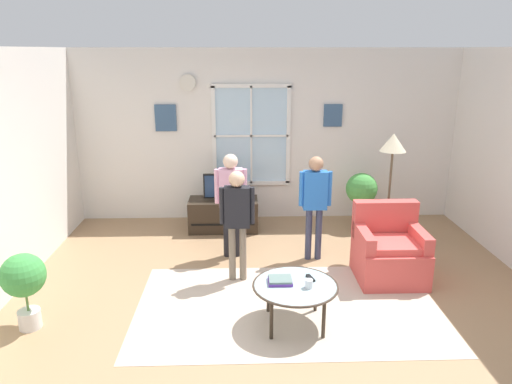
{
  "coord_description": "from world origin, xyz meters",
  "views": [
    {
      "loc": [
        -0.41,
        -4.38,
        2.59
      ],
      "look_at": [
        -0.25,
        0.4,
        1.16
      ],
      "focal_mm": 33.38,
      "sensor_mm": 36.0,
      "label": 1
    }
  ],
  "objects_px": {
    "book_stack": "(280,280)",
    "floor_lamp": "(392,155)",
    "person_blue_shirt": "(315,196)",
    "person_pink_shirt": "(231,194)",
    "tv_stand": "(223,215)",
    "cup": "(309,284)",
    "remote_near_books": "(310,278)",
    "television": "(223,186)",
    "armchair": "(389,252)",
    "potted_plant_corner": "(24,280)",
    "coffee_table": "(295,287)",
    "person_black_shirt": "(237,213)",
    "potted_plant_by_window": "(361,191)"
  },
  "relations": [
    {
      "from": "book_stack",
      "to": "floor_lamp",
      "type": "height_order",
      "value": "floor_lamp"
    },
    {
      "from": "person_blue_shirt",
      "to": "floor_lamp",
      "type": "height_order",
      "value": "floor_lamp"
    },
    {
      "from": "person_pink_shirt",
      "to": "book_stack",
      "type": "bearing_deg",
      "value": -72.6
    },
    {
      "from": "tv_stand",
      "to": "person_pink_shirt",
      "type": "xyz_separation_m",
      "value": [
        0.14,
        -0.97,
        0.62
      ]
    },
    {
      "from": "cup",
      "to": "remote_near_books",
      "type": "height_order",
      "value": "cup"
    },
    {
      "from": "remote_near_books",
      "to": "person_blue_shirt",
      "type": "distance_m",
      "value": 1.48
    },
    {
      "from": "television",
      "to": "book_stack",
      "type": "height_order",
      "value": "television"
    },
    {
      "from": "armchair",
      "to": "remote_near_books",
      "type": "distance_m",
      "value": 1.36
    },
    {
      "from": "person_pink_shirt",
      "to": "potted_plant_corner",
      "type": "relative_size",
      "value": 1.77
    },
    {
      "from": "armchair",
      "to": "person_pink_shirt",
      "type": "distance_m",
      "value": 2.04
    },
    {
      "from": "television",
      "to": "remote_near_books",
      "type": "bearing_deg",
      "value": -69.29
    },
    {
      "from": "armchair",
      "to": "coffee_table",
      "type": "distance_m",
      "value": 1.55
    },
    {
      "from": "television",
      "to": "book_stack",
      "type": "distance_m",
      "value": 2.64
    },
    {
      "from": "book_stack",
      "to": "cup",
      "type": "distance_m",
      "value": 0.29
    },
    {
      "from": "television",
      "to": "tv_stand",
      "type": "bearing_deg",
      "value": 90.0
    },
    {
      "from": "cup",
      "to": "person_blue_shirt",
      "type": "bearing_deg",
      "value": 79.77
    },
    {
      "from": "television",
      "to": "coffee_table",
      "type": "bearing_deg",
      "value": -73.36
    },
    {
      "from": "television",
      "to": "coffee_table",
      "type": "xyz_separation_m",
      "value": [
        0.78,
        -2.6,
        -0.27
      ]
    },
    {
      "from": "television",
      "to": "person_pink_shirt",
      "type": "height_order",
      "value": "person_pink_shirt"
    },
    {
      "from": "person_black_shirt",
      "to": "floor_lamp",
      "type": "relative_size",
      "value": 0.81
    },
    {
      "from": "tv_stand",
      "to": "cup",
      "type": "distance_m",
      "value": 2.83
    },
    {
      "from": "book_stack",
      "to": "cup",
      "type": "height_order",
      "value": "cup"
    },
    {
      "from": "armchair",
      "to": "remote_near_books",
      "type": "bearing_deg",
      "value": -140.89
    },
    {
      "from": "armchair",
      "to": "floor_lamp",
      "type": "bearing_deg",
      "value": 76.62
    },
    {
      "from": "potted_plant_corner",
      "to": "floor_lamp",
      "type": "bearing_deg",
      "value": 21.81
    },
    {
      "from": "armchair",
      "to": "coffee_table",
      "type": "bearing_deg",
      "value": -141.35
    },
    {
      "from": "television",
      "to": "armchair",
      "type": "height_order",
      "value": "armchair"
    },
    {
      "from": "potted_plant_by_window",
      "to": "potted_plant_corner",
      "type": "bearing_deg",
      "value": -145.75
    },
    {
      "from": "remote_near_books",
      "to": "person_blue_shirt",
      "type": "height_order",
      "value": "person_blue_shirt"
    },
    {
      "from": "person_black_shirt",
      "to": "potted_plant_corner",
      "type": "bearing_deg",
      "value": -154.84
    },
    {
      "from": "tv_stand",
      "to": "coffee_table",
      "type": "relative_size",
      "value": 1.22
    },
    {
      "from": "television",
      "to": "floor_lamp",
      "type": "relative_size",
      "value": 0.35
    },
    {
      "from": "tv_stand",
      "to": "book_stack",
      "type": "relative_size",
      "value": 4.4
    },
    {
      "from": "armchair",
      "to": "floor_lamp",
      "type": "distance_m",
      "value": 1.21
    },
    {
      "from": "remote_near_books",
      "to": "potted_plant_by_window",
      "type": "bearing_deg",
      "value": 66.08
    },
    {
      "from": "armchair",
      "to": "floor_lamp",
      "type": "relative_size",
      "value": 0.54
    },
    {
      "from": "television",
      "to": "person_pink_shirt",
      "type": "distance_m",
      "value": 0.99
    },
    {
      "from": "cup",
      "to": "remote_near_books",
      "type": "bearing_deg",
      "value": 76.73
    },
    {
      "from": "coffee_table",
      "to": "person_black_shirt",
      "type": "distance_m",
      "value": 1.2
    },
    {
      "from": "armchair",
      "to": "potted_plant_by_window",
      "type": "bearing_deg",
      "value": 87.42
    },
    {
      "from": "potted_plant_corner",
      "to": "book_stack",
      "type": "bearing_deg",
      "value": 0.57
    },
    {
      "from": "cup",
      "to": "floor_lamp",
      "type": "relative_size",
      "value": 0.05
    },
    {
      "from": "potted_plant_corner",
      "to": "television",
      "type": "bearing_deg",
      "value": 55.2
    },
    {
      "from": "person_blue_shirt",
      "to": "person_pink_shirt",
      "type": "height_order",
      "value": "person_pink_shirt"
    },
    {
      "from": "floor_lamp",
      "to": "person_blue_shirt",
      "type": "bearing_deg",
      "value": -175.41
    },
    {
      "from": "tv_stand",
      "to": "potted_plant_corner",
      "type": "height_order",
      "value": "potted_plant_corner"
    },
    {
      "from": "person_blue_shirt",
      "to": "remote_near_books",
      "type": "bearing_deg",
      "value": -99.85
    },
    {
      "from": "potted_plant_by_window",
      "to": "television",
      "type": "bearing_deg",
      "value": -178.65
    },
    {
      "from": "person_blue_shirt",
      "to": "person_black_shirt",
      "type": "height_order",
      "value": "person_blue_shirt"
    },
    {
      "from": "remote_near_books",
      "to": "cup",
      "type": "bearing_deg",
      "value": -103.27
    }
  ]
}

